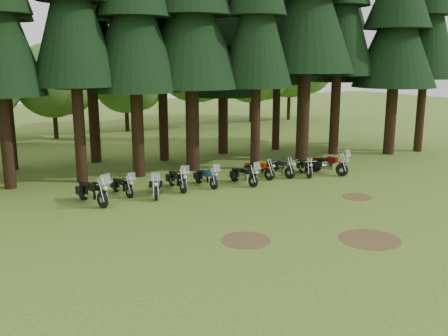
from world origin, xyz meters
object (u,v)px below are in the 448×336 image
at_px(motorcycle_0, 93,193).
at_px(motorcycle_5, 244,176).
at_px(motorcycle_3, 177,180).
at_px(motorcycle_9, 329,165).
at_px(motorcycle_1, 123,186).
at_px(motorcycle_4, 206,178).
at_px(motorcycle_7, 279,168).
at_px(motorcycle_8, 305,168).
at_px(motorcycle_6, 259,170).
at_px(motorcycle_2, 156,187).

bearing_deg(motorcycle_0, motorcycle_5, -17.03).
bearing_deg(motorcycle_5, motorcycle_3, 158.49).
height_order(motorcycle_3, motorcycle_9, motorcycle_9).
bearing_deg(motorcycle_9, motorcycle_1, 154.89).
height_order(motorcycle_4, motorcycle_7, motorcycle_4).
bearing_deg(motorcycle_7, motorcycle_9, -30.66).
height_order(motorcycle_0, motorcycle_9, motorcycle_0).
relative_size(motorcycle_5, motorcycle_9, 0.90).
height_order(motorcycle_0, motorcycle_8, motorcycle_0).
height_order(motorcycle_7, motorcycle_9, motorcycle_9).
relative_size(motorcycle_0, motorcycle_4, 1.17).
bearing_deg(motorcycle_6, motorcycle_5, -168.51).
bearing_deg(motorcycle_6, motorcycle_9, -33.42).
distance_m(motorcycle_3, motorcycle_5, 3.49).
xyz_separation_m(motorcycle_1, motorcycle_4, (4.25, -0.34, 0.02)).
relative_size(motorcycle_6, motorcycle_8, 1.04).
bearing_deg(motorcycle_4, motorcycle_0, 178.50).
height_order(motorcycle_3, motorcycle_6, motorcycle_3).
relative_size(motorcycle_2, motorcycle_6, 1.04).
xyz_separation_m(motorcycle_0, motorcycle_1, (1.61, 0.85, -0.10)).
distance_m(motorcycle_1, motorcycle_6, 7.54).
bearing_deg(motorcycle_6, motorcycle_4, 165.39).
xyz_separation_m(motorcycle_6, motorcycle_8, (2.66, -0.63, -0.02)).
bearing_deg(motorcycle_2, motorcycle_1, 165.02).
height_order(motorcycle_0, motorcycle_5, motorcycle_0).
bearing_deg(motorcycle_0, motorcycle_4, -11.70).
bearing_deg(motorcycle_4, motorcycle_6, -1.51).
distance_m(motorcycle_1, motorcycle_4, 4.26).
distance_m(motorcycle_3, motorcycle_6, 4.84).
bearing_deg(motorcycle_8, motorcycle_3, -163.83).
xyz_separation_m(motorcycle_0, motorcycle_8, (11.81, 0.16, -0.10)).
bearing_deg(motorcycle_3, motorcycle_5, -9.07).
bearing_deg(motorcycle_7, motorcycle_6, 159.63).
xyz_separation_m(motorcycle_1, motorcycle_2, (1.33, -0.93, 0.04)).
bearing_deg(motorcycle_3, motorcycle_6, 3.82).
xyz_separation_m(motorcycle_3, motorcycle_5, (3.44, -0.63, -0.03)).
bearing_deg(motorcycle_9, motorcycle_5, 158.46).
distance_m(motorcycle_5, motorcycle_7, 2.74).
xyz_separation_m(motorcycle_1, motorcycle_3, (2.70, -0.27, 0.05)).
distance_m(motorcycle_0, motorcycle_1, 1.82).
xyz_separation_m(motorcycle_6, motorcycle_9, (4.03, -1.00, 0.07)).
height_order(motorcycle_5, motorcycle_6, motorcycle_5).
xyz_separation_m(motorcycle_5, motorcycle_8, (4.06, 0.21, -0.03)).
bearing_deg(motorcycle_9, motorcycle_0, 159.19).
relative_size(motorcycle_0, motorcycle_1, 1.22).
xyz_separation_m(motorcycle_6, motorcycle_7, (1.25, -0.15, 0.01)).
relative_size(motorcycle_4, motorcycle_9, 0.88).
xyz_separation_m(motorcycle_1, motorcycle_9, (11.57, -1.06, 0.09)).
bearing_deg(motorcycle_5, motorcycle_1, 160.55).
xyz_separation_m(motorcycle_5, motorcycle_6, (1.40, 0.84, -0.01)).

